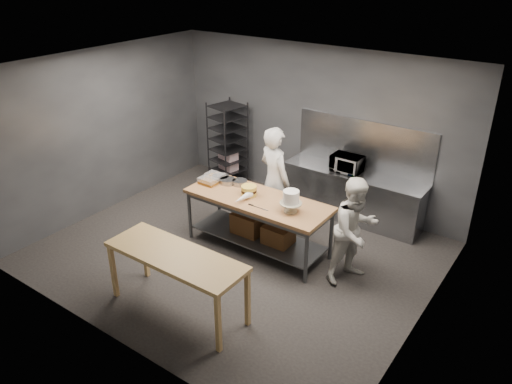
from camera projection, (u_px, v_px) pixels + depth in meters
ground at (236, 253)px, 8.19m from camera, size 6.00×6.00×0.00m
back_wall at (316, 126)px, 9.37m from camera, size 6.00×0.04×3.00m
work_table at (259, 217)px, 8.10m from camera, size 2.40×0.90×0.92m
near_counter at (176, 260)px, 6.56m from camera, size 2.00×0.70×0.90m
back_counter at (352, 196)px, 9.07m from camera, size 2.60×0.60×0.90m
splashback_panel at (364, 145)px, 8.90m from camera, size 2.60×0.02×0.90m
speed_rack at (228, 145)px, 10.30m from camera, size 0.72×0.76×1.75m
chef_behind at (274, 180)px, 8.52m from camera, size 0.79×0.64×1.89m
chef_right at (355, 230)px, 7.23m from camera, size 0.89×0.98×1.64m
microwave at (347, 163)px, 8.90m from camera, size 0.54×0.37×0.30m
frosted_cake_stand at (291, 199)px, 7.43m from camera, size 0.34×0.34×0.35m
layer_cake at (249, 191)px, 8.01m from camera, size 0.25×0.25×0.16m
cake_pans at (228, 180)px, 8.48m from camera, size 0.66×0.34×0.07m
piping_bag at (243, 198)px, 7.82m from camera, size 0.14×0.39×0.12m
offset_spatula at (255, 206)px, 7.68m from camera, size 0.36×0.02×0.02m
pastry_clamshells at (212, 179)px, 8.49m from camera, size 0.34×0.43×0.11m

